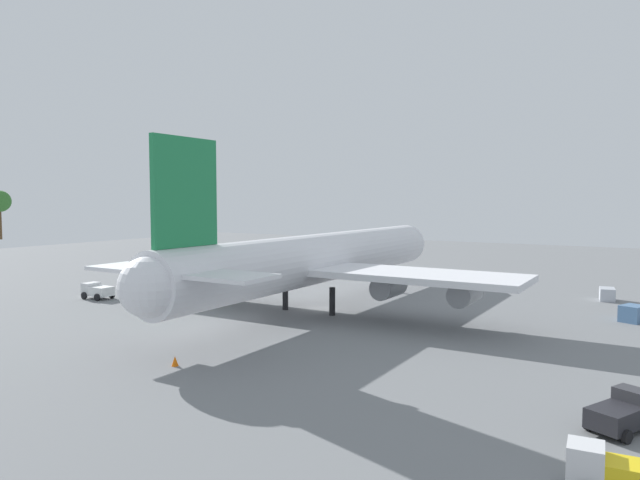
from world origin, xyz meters
name	(u,v)px	position (x,y,z in m)	size (l,w,h in m)	color
ground_plane	(320,309)	(0.00, 0.00, 0.00)	(240.75, 240.75, 0.00)	slate
cargo_airplane	(319,259)	(-0.24, 0.00, 6.20)	(60.19, 50.54, 18.98)	silver
baggage_tug	(156,278)	(3.75, 32.62, 1.09)	(3.31, 5.01, 2.00)	#4C8C4C
catering_truck	(625,476)	(-31.97, -35.20, 1.21)	(2.52, 5.32, 2.35)	silver
fuel_truck	(97,290)	(-9.50, 29.75, 1.13)	(2.77, 4.28, 2.12)	silver
maintenance_van	(622,413)	(-23.11, -34.57, 1.08)	(4.72, 3.76, 2.26)	#333338
cargo_container_fore	(633,314)	(11.26, -33.58, 0.93)	(3.22, 2.95, 1.85)	#4C729E
cargo_container_aft	(607,294)	(24.85, -29.94, 0.84)	(3.35, 2.25, 1.69)	#B7BCC6
safety_cone_nose	(426,282)	(27.08, -3.58, 0.30)	(0.42, 0.42, 0.60)	orange
safety_cone_tail	(175,361)	(-27.08, -2.56, 0.41)	(0.57, 0.57, 0.82)	orange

